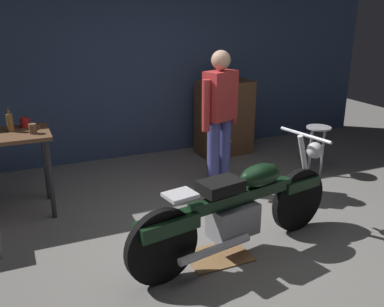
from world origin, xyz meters
TOP-DOWN VIEW (x-y plane):
  - ground_plane at (0.00, 0.00)m, footprint 12.00×12.00m
  - back_wall at (0.00, 2.80)m, footprint 8.00×0.12m
  - motorcycle at (0.04, -0.27)m, footprint 2.16×0.75m
  - person_standing at (0.53, 1.08)m, footprint 0.53×0.35m
  - shop_stool at (1.98, 1.06)m, footprint 0.32×0.32m
  - wooden_dresser at (1.23, 2.30)m, footprint 0.80×0.47m
  - drip_tray at (-0.16, -0.27)m, footprint 0.56×0.40m
  - mug_brown_stoneware at (-1.51, 1.25)m, footprint 0.11×0.08m
  - mug_red_diner at (-1.57, 1.54)m, footprint 0.12×0.09m
  - bottle at (-1.72, 1.43)m, footprint 0.06×0.06m

SIDE VIEW (x-z plane):
  - ground_plane at x=0.00m, z-range 0.00..0.00m
  - drip_tray at x=-0.16m, z-range 0.00..0.01m
  - motorcycle at x=0.04m, z-range -0.05..0.95m
  - shop_stool at x=1.98m, z-range 0.18..0.82m
  - wooden_dresser at x=1.23m, z-range 0.00..1.10m
  - person_standing at x=0.53m, z-range 0.09..1.76m
  - mug_brown_stoneware at x=-1.51m, z-range 0.90..1.00m
  - mug_red_diner at x=-1.57m, z-range 0.90..1.00m
  - bottle at x=-1.72m, z-range 0.88..1.12m
  - back_wall at x=0.00m, z-range 0.00..3.10m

